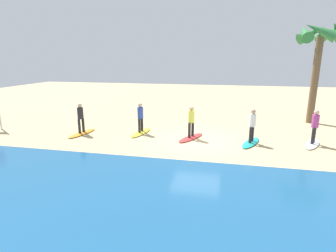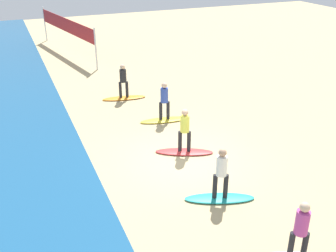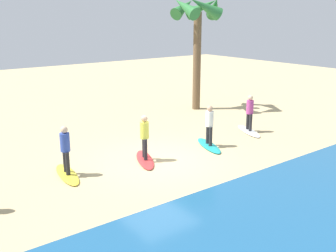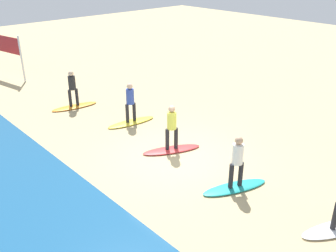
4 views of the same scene
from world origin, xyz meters
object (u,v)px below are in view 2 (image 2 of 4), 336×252
at_px(surfboard_yellow, 164,120).
at_px(surfer_yellow, 164,98).
at_px(surfer_teal, 221,170).
at_px(surfboard_red, 184,152).
at_px(surfboard_orange, 124,98).
at_px(volleyball_net, 66,27).
at_px(surfer_red, 185,127).
at_px(surfer_white, 301,227).
at_px(surfer_orange, 123,79).
at_px(surfboard_teal, 219,198).

relative_size(surfboard_yellow, surfer_yellow, 1.28).
height_order(surfer_teal, surfboard_red, surfer_teal).
relative_size(surfboard_orange, volleyball_net, 0.24).
bearing_deg(volleyball_net, surfboard_orange, -174.30).
xyz_separation_m(surfboard_red, surfer_red, (0.00, 0.00, 0.99)).
height_order(surfer_white, surfboard_orange, surfer_white).
height_order(surfer_white, surfer_teal, same).
height_order(surfer_white, surfer_red, same).
height_order(surfboard_red, surfer_red, surfer_red).
height_order(surfer_orange, volleyball_net, volleyball_net).
relative_size(surfboard_yellow, surfboard_orange, 1.00).
distance_m(surfer_red, volleyball_net, 15.72).
distance_m(surfboard_red, surfer_red, 0.99).
distance_m(surfer_white, surfer_yellow, 8.80).
height_order(surfer_red, surfer_yellow, same).
bearing_deg(surfer_yellow, volleyball_net, 8.00).
relative_size(surfer_teal, surfboard_red, 0.78).
height_order(surfboard_teal, surfboard_red, same).
bearing_deg(surfer_yellow, surfer_red, 172.12).
height_order(surfer_teal, surfer_red, same).
bearing_deg(surfboard_teal, surfboard_red, -73.44).
distance_m(surfboard_orange, volleyball_net, 9.81).
relative_size(surfboard_teal, surfer_orange, 1.28).
height_order(surfer_white, surfboard_red, surfer_white).
height_order(surfboard_teal, surfer_red, surfer_red).
bearing_deg(surfboard_orange, surfboard_teal, 101.25).
height_order(surfboard_red, surfboard_yellow, same).
relative_size(surfboard_teal, surfer_teal, 1.28).
relative_size(surfer_orange, volleyball_net, 0.18).
height_order(surfboard_yellow, surfboard_orange, same).
xyz_separation_m(surfer_orange, volleyball_net, (9.61, 0.96, 0.75)).
relative_size(surfboard_red, surfer_orange, 1.28).
bearing_deg(surfer_orange, volleyball_net, 5.70).
relative_size(surfer_teal, surfer_yellow, 1.00).
distance_m(surfboard_teal, surfboard_orange, 9.04).
bearing_deg(surfboard_orange, surfer_red, 104.08).
relative_size(surfboard_yellow, volleyball_net, 0.24).
bearing_deg(surfboard_teal, volleyball_net, -65.49).
distance_m(surfboard_red, surfer_yellow, 3.07).
distance_m(surfer_white, surfer_teal, 2.95).
bearing_deg(surfboard_teal, surfer_teal, 110.92).
xyz_separation_m(surfer_white, surfboard_red, (5.92, 0.22, -0.99)).
distance_m(surfboard_yellow, surfboard_orange, 3.27).
bearing_deg(surfboard_yellow, surfer_orange, -66.22).
relative_size(surfer_yellow, surfboard_orange, 0.78).
bearing_deg(surfer_white, surfboard_orange, 3.14).
height_order(surfboard_yellow, surfer_orange, surfer_orange).
bearing_deg(surfer_yellow, surfboard_orange, 14.80).
bearing_deg(surfboard_red, surfer_teal, 110.45).
relative_size(surfer_white, surfboard_red, 0.78).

